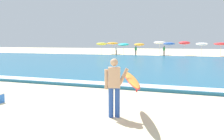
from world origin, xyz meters
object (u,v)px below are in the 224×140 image
Objects in this scene: beach_umbrella_6 at (184,43)px; beachgoer_near_row_mid at (116,50)px; beach_umbrella_5 at (169,44)px; beach_umbrella_8 at (221,44)px; beach_umbrella_7 at (202,44)px; beachgoer_near_row_right at (164,51)px; beach_umbrella_4 at (160,43)px; beachgoer_near_row_left at (136,50)px; beach_umbrella_0 at (102,44)px; beach_umbrella_1 at (112,43)px; beach_umbrella_2 at (124,44)px; beach_umbrella_3 at (139,44)px; surfer_with_board at (122,83)px.

beachgoer_near_row_mid is (-11.00, -2.52, -1.24)m from beach_umbrella_6.
beach_umbrella_5 is 8.02m from beach_umbrella_8.
beach_umbrella_7 reaches higher than beachgoer_near_row_right.
beach_umbrella_4 is 4.84m from beachgoer_near_row_left.
beach_umbrella_0 reaches higher than beachgoer_near_row_mid.
beach_umbrella_6 reaches higher than beachgoer_near_row_left.
beach_umbrella_1 is at bearing 56.15° from beach_umbrella_0.
beach_umbrella_6 is at bearing 0.33° from beach_umbrella_1.
beach_umbrella_0 is 0.90× the size of beach_umbrella_4.
beach_umbrella_1 is 10.00m from beachgoer_near_row_right.
beach_umbrella_7 is (16.67, 0.19, 0.03)m from beach_umbrella_0.
beach_umbrella_2 reaches higher than beachgoer_near_row_left.
beach_umbrella_0 is at bearing -174.02° from beach_umbrella_8.
beach_umbrella_1 is 0.91× the size of beach_umbrella_4.
beach_umbrella_6 is at bearing -4.55° from beach_umbrella_4.
beach_umbrella_6 is (7.25, 1.51, 0.29)m from beach_umbrella_3.
beach_umbrella_0 is (-15.11, 34.43, 0.86)m from surfer_with_board.
beachgoer_near_row_right is (10.99, -0.24, -1.04)m from beach_umbrella_0.
beachgoer_near_row_mid is (1.61, -2.44, -1.14)m from beach_umbrella_1.
beach_umbrella_0 is 0.99× the size of beach_umbrella_8.
beach_umbrella_8 reaches higher than beachgoer_near_row_right.
beach_umbrella_5 reaches higher than beach_umbrella_8.
beach_umbrella_6 is 1.09× the size of beach_umbrella_7.
beach_umbrella_5 is at bearing -165.68° from beach_umbrella_8.
beach_umbrella_3 is (6.66, 0.49, -0.08)m from beach_umbrella_0.
beachgoer_near_row_right is at bearing -164.95° from beach_umbrella_8.
beach_umbrella_2 is at bearing 13.92° from beach_umbrella_0.
beach_umbrella_5 is (10.41, -1.87, -0.05)m from beach_umbrella_1.
beach_umbrella_6 is at bearing 12.89° from beachgoer_near_row_mid.
beach_umbrella_0 is at bearing -123.85° from beach_umbrella_1.
beach_umbrella_6 is 1.52× the size of beachgoer_near_row_left.
beach_umbrella_4 reaches higher than beach_umbrella_8.
beach_umbrella_2 is at bearing 173.72° from beach_umbrella_5.
beach_umbrella_7 is 3.36m from beach_umbrella_8.
beachgoer_near_row_right is at bearing -9.24° from beach_umbrella_2.
beach_umbrella_2 reaches higher than surfer_with_board.
beach_umbrella_7 is (6.88, -2.14, -0.22)m from beach_umbrella_4.
beachgoer_near_row_right is (9.69, -2.17, -1.14)m from beach_umbrella_1.
beach_umbrella_4 is at bearing 114.78° from beachgoer_near_row_right.
beach_umbrella_8 reaches higher than beach_umbrella_2.
beachgoer_near_row_right is at bearing 1.93° from beachgoer_near_row_mid.
beach_umbrella_5 is at bearing -6.28° from beach_umbrella_2.
beachgoer_near_row_mid and beachgoer_near_row_right have the same top height.
beachgoer_near_row_left and beachgoer_near_row_right have the same top height.
beach_umbrella_2 is at bearing -173.98° from beach_umbrella_6.
beach_umbrella_1 is 18.18m from beach_umbrella_8.
beachgoer_near_row_left is 4.56m from beachgoer_near_row_right.
beach_umbrella_1 is at bearing 173.55° from beach_umbrella_7.
beach_umbrella_7 reaches higher than beachgoer_near_row_mid.
beachgoer_near_row_left is at bearing -34.56° from beach_umbrella_2.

